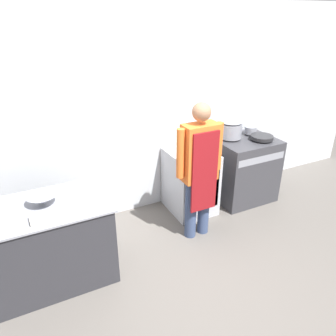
{
  "coord_description": "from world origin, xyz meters",
  "views": [
    {
      "loc": [
        -1.42,
        -2.11,
        2.54
      ],
      "look_at": [
        0.1,
        0.92,
        0.93
      ],
      "focal_mm": 35.0,
      "sensor_mm": 36.0,
      "label": 1
    }
  ],
  "objects_px": {
    "stock_pot": "(231,129)",
    "saute_pan": "(262,137)",
    "mixing_bowl": "(42,200)",
    "sauce_pot": "(250,130)",
    "fridge_unit": "(190,182)",
    "stove": "(243,169)",
    "person_cook": "(200,166)",
    "plastic_tub": "(38,219)"
  },
  "relations": [
    {
      "from": "fridge_unit",
      "to": "saute_pan",
      "type": "bearing_deg",
      "value": -9.61
    },
    {
      "from": "mixing_bowl",
      "to": "sauce_pot",
      "type": "distance_m",
      "value": 3.02
    },
    {
      "from": "person_cook",
      "to": "saute_pan",
      "type": "distance_m",
      "value": 1.3
    },
    {
      "from": "plastic_tub",
      "to": "stock_pot",
      "type": "xyz_separation_m",
      "value": [
        2.69,
        0.85,
        0.17
      ]
    },
    {
      "from": "stock_pot",
      "to": "mixing_bowl",
      "type": "bearing_deg",
      "value": -167.83
    },
    {
      "from": "fridge_unit",
      "to": "mixing_bowl",
      "type": "relative_size",
      "value": 3.0
    },
    {
      "from": "person_cook",
      "to": "fridge_unit",
      "type": "bearing_deg",
      "value": 68.8
    },
    {
      "from": "mixing_bowl",
      "to": "sauce_pot",
      "type": "bearing_deg",
      "value": 10.74
    },
    {
      "from": "mixing_bowl",
      "to": "sauce_pot",
      "type": "height_order",
      "value": "sauce_pot"
    },
    {
      "from": "stove",
      "to": "fridge_unit",
      "type": "height_order",
      "value": "stove"
    },
    {
      "from": "mixing_bowl",
      "to": "person_cook",
      "type": "bearing_deg",
      "value": -2.08
    },
    {
      "from": "fridge_unit",
      "to": "sauce_pot",
      "type": "relative_size",
      "value": 5.14
    },
    {
      "from": "stove",
      "to": "stock_pot",
      "type": "bearing_deg",
      "value": 146.32
    },
    {
      "from": "stock_pot",
      "to": "sauce_pot",
      "type": "height_order",
      "value": "stock_pot"
    },
    {
      "from": "fridge_unit",
      "to": "stove",
      "type": "bearing_deg",
      "value": -3.36
    },
    {
      "from": "mixing_bowl",
      "to": "saute_pan",
      "type": "relative_size",
      "value": 0.93
    },
    {
      "from": "stove",
      "to": "sauce_pot",
      "type": "bearing_deg",
      "value": 36.86
    },
    {
      "from": "mixing_bowl",
      "to": "stock_pot",
      "type": "bearing_deg",
      "value": 12.17
    },
    {
      "from": "stock_pot",
      "to": "sauce_pot",
      "type": "bearing_deg",
      "value": 0.0
    },
    {
      "from": "mixing_bowl",
      "to": "stock_pot",
      "type": "xyz_separation_m",
      "value": [
        2.61,
        0.56,
        0.15
      ]
    },
    {
      "from": "person_cook",
      "to": "saute_pan",
      "type": "bearing_deg",
      "value": 16.73
    },
    {
      "from": "stock_pot",
      "to": "saute_pan",
      "type": "height_order",
      "value": "stock_pot"
    },
    {
      "from": "plastic_tub",
      "to": "saute_pan",
      "type": "bearing_deg",
      "value": 11.14
    },
    {
      "from": "person_cook",
      "to": "stock_pot",
      "type": "height_order",
      "value": "person_cook"
    },
    {
      "from": "plastic_tub",
      "to": "sauce_pot",
      "type": "xyz_separation_m",
      "value": [
        3.04,
        0.85,
        0.09
      ]
    },
    {
      "from": "stock_pot",
      "to": "saute_pan",
      "type": "xyz_separation_m",
      "value": [
        0.36,
        -0.25,
        -0.1
      ]
    },
    {
      "from": "stove",
      "to": "stock_pot",
      "type": "distance_m",
      "value": 0.65
    },
    {
      "from": "person_cook",
      "to": "sauce_pot",
      "type": "bearing_deg",
      "value": 26.64
    },
    {
      "from": "fridge_unit",
      "to": "saute_pan",
      "type": "distance_m",
      "value": 1.18
    },
    {
      "from": "stove",
      "to": "saute_pan",
      "type": "xyz_separation_m",
      "value": [
        0.17,
        -0.12,
        0.51
      ]
    },
    {
      "from": "person_cook",
      "to": "plastic_tub",
      "type": "xyz_separation_m",
      "value": [
        -1.8,
        -0.22,
        -0.04
      ]
    },
    {
      "from": "plastic_tub",
      "to": "stock_pot",
      "type": "relative_size",
      "value": 0.43
    },
    {
      "from": "fridge_unit",
      "to": "stock_pot",
      "type": "height_order",
      "value": "stock_pot"
    },
    {
      "from": "fridge_unit",
      "to": "plastic_tub",
      "type": "bearing_deg",
      "value": -158.94
    },
    {
      "from": "stock_pot",
      "to": "saute_pan",
      "type": "relative_size",
      "value": 1.01
    },
    {
      "from": "fridge_unit",
      "to": "sauce_pot",
      "type": "distance_m",
      "value": 1.18
    },
    {
      "from": "stove",
      "to": "plastic_tub",
      "type": "bearing_deg",
      "value": -165.87
    },
    {
      "from": "stove",
      "to": "sauce_pot",
      "type": "height_order",
      "value": "sauce_pot"
    },
    {
      "from": "person_cook",
      "to": "mixing_bowl",
      "type": "xyz_separation_m",
      "value": [
        -1.72,
        0.06,
        -0.02
      ]
    },
    {
      "from": "mixing_bowl",
      "to": "plastic_tub",
      "type": "xyz_separation_m",
      "value": [
        -0.08,
        -0.29,
        -0.02
      ]
    },
    {
      "from": "fridge_unit",
      "to": "plastic_tub",
      "type": "height_order",
      "value": "plastic_tub"
    },
    {
      "from": "mixing_bowl",
      "to": "saute_pan",
      "type": "height_order",
      "value": "saute_pan"
    }
  ]
}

